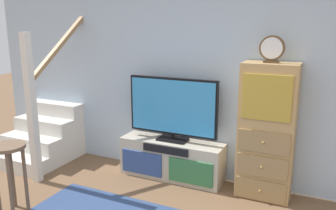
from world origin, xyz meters
name	(u,v)px	position (x,y,z in m)	size (l,w,h in m)	color
back_wall	(204,70)	(0.00, 2.46, 1.35)	(6.40, 0.12, 2.70)	#A8BCD1
media_console	(172,159)	(-0.30, 2.19, 0.24)	(1.30, 0.38, 0.48)	#BCB29E
television	(173,108)	(-0.30, 2.22, 0.90)	(1.14, 0.22, 0.78)	black
side_cabinet	(267,132)	(0.83, 2.20, 0.75)	(0.58, 0.38, 1.50)	tan
desk_clock	(272,49)	(0.82, 2.19, 1.64)	(0.26, 0.08, 0.28)	#4C3823
staircase	(53,129)	(-2.24, 2.20, 0.37)	(1.00, 1.36, 2.20)	silver
bar_stool_near	(9,163)	(-1.41, 0.74, 0.54)	(0.34, 0.34, 0.73)	brown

